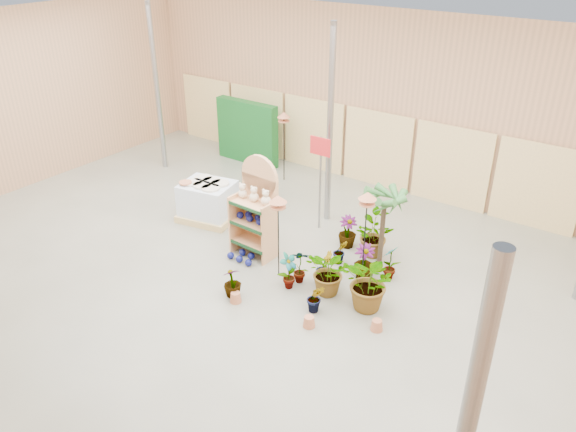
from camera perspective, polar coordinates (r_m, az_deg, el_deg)
name	(u,v)px	position (r m, az deg, el deg)	size (l,w,h in m)	color
room	(257,166)	(10.51, -3.22, 5.10)	(15.20, 12.10, 4.70)	slate
display_shelf	(258,210)	(11.57, -3.11, 0.61)	(0.92, 0.60, 2.16)	tan
teddy_bears	(255,195)	(11.32, -3.39, 2.11)	(0.79, 0.20, 0.33)	beige
gazing_balls_shelf	(254,218)	(11.55, -3.47, -0.22)	(0.79, 0.27, 0.15)	navy
gazing_balls_floor	(242,257)	(11.72, -4.66, -4.18)	(0.63, 0.39, 0.15)	navy
pallet_stack	(208,201)	(13.27, -8.12, 1.52)	(1.46, 1.29, 0.94)	tan
charcoal_planters	(257,187)	(13.75, -3.21, 2.92)	(0.50, 0.50, 1.00)	#2E2F36
trellis_stock	(247,132)	(16.34, -4.16, 8.49)	(2.00, 0.30, 1.80)	#10521C
offer_sign	(320,165)	(12.26, 3.29, 5.22)	(0.50, 0.08, 2.20)	gray
bird_table_front	(278,202)	(10.46, -1.01, 1.47)	(0.34, 0.34, 1.75)	black
bird_table_right	(367,199)	(10.26, 8.07, 1.73)	(0.34, 0.34, 1.94)	black
bird_table_back	(284,117)	(14.75, -0.43, 10.00)	(0.34, 0.34, 1.91)	black
palm	(385,198)	(11.08, 9.83, 1.84)	(0.70, 0.70, 1.75)	#3D3020
potted_plant_0	(300,266)	(10.86, 1.25, -5.06)	(0.39, 0.26, 0.74)	#326A2F
potted_plant_1	(324,267)	(10.88, 3.71, -5.24)	(0.38, 0.30, 0.68)	#326A2F
potted_plant_2	(330,273)	(10.51, 4.29, -5.75)	(0.84, 0.73, 0.94)	#326A2F
potted_plant_3	(364,262)	(11.09, 7.72, -4.64)	(0.40, 0.40, 0.72)	#326A2F
potted_plant_4	(390,262)	(11.14, 10.35, -4.58)	(0.40, 0.27, 0.77)	#326A2F
potted_plant_5	(340,251)	(11.55, 5.33, -3.61)	(0.30, 0.24, 0.54)	#326A2F
potted_plant_6	(371,235)	(11.82, 8.46, -1.91)	(0.84, 0.72, 0.93)	#326A2F
potted_plant_7	(233,282)	(10.56, -5.66, -6.70)	(0.34, 0.34, 0.61)	#326A2F
potted_plant_8	(289,271)	(10.68, 0.05, -5.64)	(0.40, 0.27, 0.76)	#326A2F
potted_plant_9	(316,298)	(10.13, 2.82, -8.33)	(0.32, 0.26, 0.58)	#326A2F
potted_plant_10	(371,283)	(10.14, 8.43, -6.78)	(0.99, 0.86, 1.10)	#326A2F
potted_plant_11	(348,232)	(12.11, 6.07, -1.60)	(0.40, 0.40, 0.71)	#326A2F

